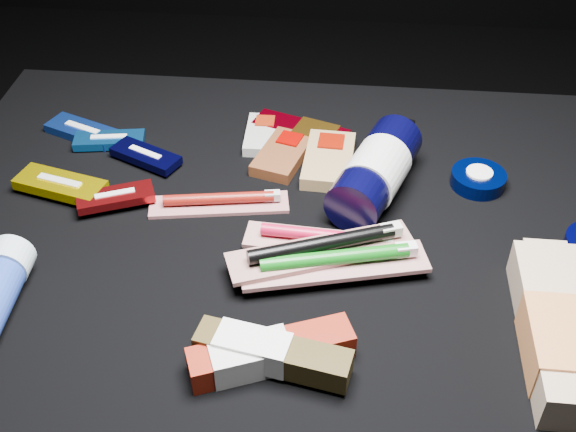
{
  "coord_description": "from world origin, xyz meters",
  "views": [
    {
      "loc": [
        0.08,
        -0.7,
        1.02
      ],
      "look_at": [
        0.01,
        0.01,
        0.42
      ],
      "focal_mm": 45.0,
      "sensor_mm": 36.0,
      "label": 1
    }
  ],
  "objects": [
    {
      "name": "ground",
      "position": [
        0.0,
        0.0,
        0.0
      ],
      "size": [
        3.0,
        3.0,
        0.0
      ],
      "primitive_type": "plane",
      "color": "black",
      "rests_on": "ground"
    },
    {
      "name": "cloth_table",
      "position": [
        0.0,
        0.0,
        0.2
      ],
      "size": [
        0.98,
        0.78,
        0.4
      ],
      "primitive_type": "cube",
      "color": "black",
      "rests_on": "ground"
    },
    {
      "name": "luna_bar_0",
      "position": [
        -0.32,
        0.2,
        0.41
      ],
      "size": [
        0.13,
        0.09,
        0.02
      ],
      "rotation": [
        0.0,
        0.0,
        -0.39
      ],
      "color": "#133697",
      "rests_on": "cloth_table"
    },
    {
      "name": "luna_bar_1",
      "position": [
        -0.27,
        0.18,
        0.41
      ],
      "size": [
        0.11,
        0.05,
        0.01
      ],
      "rotation": [
        0.0,
        0.0,
        0.16
      ],
      "color": "#0E4B8F",
      "rests_on": "cloth_table"
    },
    {
      "name": "luna_bar_2",
      "position": [
        -0.21,
        0.14,
        0.41
      ],
      "size": [
        0.11,
        0.08,
        0.01
      ],
      "rotation": [
        0.0,
        0.0,
        -0.45
      ],
      "color": "black",
      "rests_on": "cloth_table"
    },
    {
      "name": "luna_bar_3",
      "position": [
        -0.3,
        0.05,
        0.41
      ],
      "size": [
        0.13,
        0.08,
        0.02
      ],
      "rotation": [
        0.0,
        0.0,
        -0.26
      ],
      "color": "#D9BD00",
      "rests_on": "cloth_table"
    },
    {
      "name": "luna_bar_4",
      "position": [
        -0.22,
        0.03,
        0.42
      ],
      "size": [
        0.11,
        0.07,
        0.01
      ],
      "rotation": [
        0.0,
        0.0,
        0.39
      ],
      "color": "#680B0D",
      "rests_on": "cloth_table"
    },
    {
      "name": "clif_bar_0",
      "position": [
        -0.01,
        0.17,
        0.41
      ],
      "size": [
        0.09,
        0.12,
        0.02
      ],
      "rotation": [
        0.0,
        0.0,
        -0.28
      ],
      "color": "brown",
      "rests_on": "cloth_table"
    },
    {
      "name": "clif_bar_1",
      "position": [
        -0.04,
        0.22,
        0.41
      ],
      "size": [
        0.06,
        0.1,
        0.02
      ],
      "rotation": [
        0.0,
        0.0,
        0.02
      ],
      "color": "#AAAAA4",
      "rests_on": "cloth_table"
    },
    {
      "name": "clif_bar_2",
      "position": [
        0.06,
        0.16,
        0.41
      ],
      "size": [
        0.07,
        0.13,
        0.02
      ],
      "rotation": [
        0.0,
        0.0,
        -0.05
      ],
      "color": "#9F7F4E",
      "rests_on": "cloth_table"
    },
    {
      "name": "power_bar",
      "position": [
        0.02,
        0.23,
        0.41
      ],
      "size": [
        0.15,
        0.09,
        0.02
      ],
      "rotation": [
        0.0,
        0.0,
        -0.34
      ],
      "color": "#6D000D",
      "rests_on": "cloth_table"
    },
    {
      "name": "lotion_bottle",
      "position": [
        0.13,
        0.09,
        0.44
      ],
      "size": [
        0.13,
        0.24,
        0.08
      ],
      "rotation": [
        0.0,
        0.0,
        -0.35
      ],
      "color": "black",
      "rests_on": "cloth_table"
    },
    {
      "name": "cream_tin_upper",
      "position": [
        0.27,
        0.13,
        0.41
      ],
      "size": [
        0.08,
        0.08,
        0.02
      ],
      "rotation": [
        0.0,
        0.0,
        -0.04
      ],
      "color": "black",
      "rests_on": "cloth_table"
    },
    {
      "name": "bodywash_bottle",
      "position": [
        0.33,
        -0.16,
        0.42
      ],
      "size": [
        0.08,
        0.24,
        0.05
      ],
      "rotation": [
        0.0,
        0.0,
        -0.01
      ],
      "color": "tan",
      "rests_on": "cloth_table"
    },
    {
      "name": "toothbrush_pack_0",
      "position": [
        -0.08,
        0.05,
        0.41
      ],
      "size": [
        0.19,
        0.07,
        0.02
      ],
      "rotation": [
        0.0,
        0.0,
        0.16
      ],
      "color": "#B8B2AD",
      "rests_on": "cloth_table"
    },
    {
      "name": "toothbrush_pack_1",
      "position": [
        0.07,
        -0.02,
        0.42
      ],
      "size": [
        0.2,
        0.06,
        0.02
      ],
      "rotation": [
        0.0,
        0.0,
        -0.06
      ],
      "color": "beige",
      "rests_on": "cloth_table"
    },
    {
      "name": "toothbrush_pack_2",
      "position": [
        0.08,
        -0.07,
        0.42
      ],
      "size": [
        0.23,
        0.11,
        0.03
      ],
      "rotation": [
        0.0,
        0.0,
        0.25
      ],
      "color": "beige",
      "rests_on": "cloth_table"
    },
    {
      "name": "toothbrush_pack_3",
      "position": [
        0.07,
        -0.06,
        0.43
      ],
      "size": [
        0.24,
        0.13,
        0.03
      ],
      "rotation": [
        0.0,
        0.0,
        0.37
      ],
      "color": "#ABA2A0",
      "rests_on": "cloth_table"
    },
    {
      "name": "toothpaste_carton_red",
      "position": [
        0.01,
        -0.22,
        0.42
      ],
      "size": [
        0.18,
        0.1,
        0.03
      ],
      "rotation": [
        0.0,
        0.0,
        0.38
      ],
      "color": "maroon",
      "rests_on": "cloth_table"
    },
    {
      "name": "toothpaste_carton_green",
      "position": [
        0.01,
        -0.22,
        0.42
      ],
      "size": [
        0.17,
        0.07,
        0.03
      ],
      "rotation": [
        0.0,
        0.0,
        -0.2
      ],
      "color": "#382C11",
      "rests_on": "cloth_table"
    }
  ]
}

